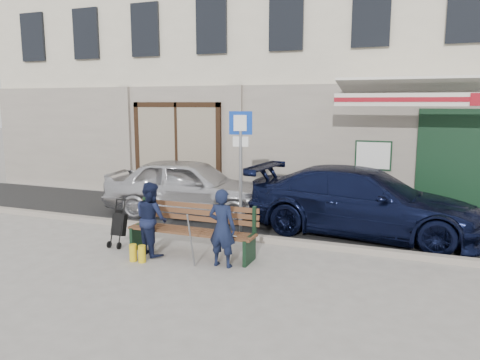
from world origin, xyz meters
The scene contains 11 objects.
ground centered at (0.00, 0.00, 0.00)m, with size 80.00×80.00×0.00m, color #9E9991.
asphalt_lane centered at (0.00, 3.10, 0.01)m, with size 60.00×3.20×0.01m, color #282828.
curb centered at (0.00, 1.50, 0.06)m, with size 60.00×0.18×0.12m, color #9E9384.
building centered at (0.01, 8.45, 4.97)m, with size 20.00×8.27×10.00m.
car_silver centered at (-1.84, 3.03, 0.70)m, with size 1.66×4.14×1.41m, color silver.
car_navy centered at (2.36, 2.78, 0.70)m, with size 1.96×4.83×1.40m, color black.
parking_sign centered at (-0.05, 1.92, 1.71)m, with size 0.47×0.14×2.56m.
bench centered at (-0.39, 0.26, 0.46)m, with size 2.40×1.17×0.98m.
man centered at (0.40, -0.08, 0.67)m, with size 0.49×0.32×1.33m, color #121932.
woman centered at (-1.05, 0.04, 0.67)m, with size 0.65×0.50×1.33m, color #131936.
stroller centered at (-1.90, 0.23, 0.40)m, with size 0.27×0.38×0.90m.
Camera 1 is at (3.47, -7.00, 2.73)m, focal length 35.00 mm.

